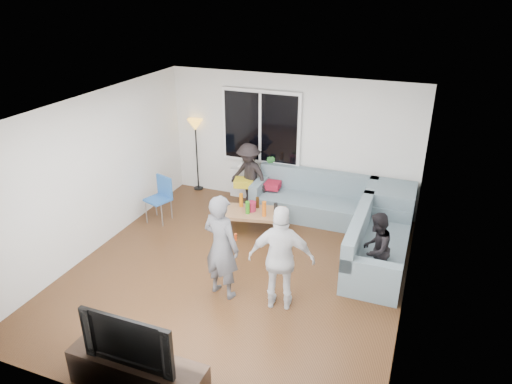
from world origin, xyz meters
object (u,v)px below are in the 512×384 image
at_px(sofa_back_section, 313,197).
at_px(floor_lamp, 197,155).
at_px(side_chair, 158,200).
at_px(television, 133,336).
at_px(player_left, 221,247).
at_px(player_right, 281,259).
at_px(spectator_right, 376,249).
at_px(sofa_right_section, 379,243).
at_px(tv_console, 138,374).
at_px(coffee_table, 254,221).
at_px(spectator_back, 249,175).

relative_size(sofa_back_section, floor_lamp, 1.47).
bearing_deg(side_chair, television, -42.07).
distance_m(player_left, player_right, 0.87).
xyz_separation_m(player_right, spectator_right, (1.12, 1.04, -0.19)).
distance_m(sofa_right_section, spectator_right, 0.49).
height_order(floor_lamp, tv_console, floor_lamp).
distance_m(coffee_table, floor_lamp, 2.34).
height_order(sofa_right_section, tv_console, sofa_right_section).
relative_size(sofa_back_section, tv_console, 1.44).
bearing_deg(coffee_table, spectator_right, -19.98).
bearing_deg(player_left, spectator_right, -137.98).
bearing_deg(player_right, sofa_back_section, -96.11).
relative_size(player_left, television, 1.44).
bearing_deg(tv_console, player_right, 63.10).
bearing_deg(television, coffee_table, 91.75).
bearing_deg(spectator_right, spectator_back, -109.89).
distance_m(player_right, spectator_back, 3.25).
xyz_separation_m(sofa_right_section, spectator_right, (0.00, -0.47, 0.15)).
bearing_deg(coffee_table, sofa_back_section, 48.28).
distance_m(coffee_table, spectator_right, 2.41).
xyz_separation_m(floor_lamp, television, (1.95, -5.17, -0.03)).
relative_size(player_left, spectator_right, 1.37).
bearing_deg(player_right, coffee_table, -70.86).
xyz_separation_m(side_chair, spectator_back, (1.34, 1.22, 0.23)).
distance_m(sofa_back_section, player_left, 2.91).
height_order(sofa_back_section, player_left, player_left).
relative_size(sofa_right_section, tv_console, 1.25).
distance_m(spectator_back, television, 4.84).
xyz_separation_m(sofa_back_section, television, (-0.72, -4.77, 0.33)).
distance_m(side_chair, player_right, 3.37).
bearing_deg(player_left, television, 99.79).
relative_size(coffee_table, television, 1.01).
bearing_deg(television, player_left, 86.17).
xyz_separation_m(side_chair, player_left, (2.08, -1.63, 0.36)).
bearing_deg(sofa_right_section, player_right, 143.44).
bearing_deg(sofa_back_section, player_right, -84.14).
height_order(coffee_table, spectator_right, spectator_right).
relative_size(coffee_table, tv_console, 0.69).
xyz_separation_m(coffee_table, tv_console, (0.12, -3.83, 0.02)).
height_order(side_chair, player_left, player_left).
relative_size(player_left, player_right, 1.02).
relative_size(sofa_right_section, television, 1.83).
relative_size(floor_lamp, spectator_right, 1.36).
bearing_deg(spectator_back, spectator_right, -15.73).
xyz_separation_m(spectator_back, television, (0.60, -4.80, 0.10)).
relative_size(spectator_right, television, 1.05).
relative_size(side_chair, spectator_right, 0.75).
bearing_deg(spectator_right, side_chair, -84.54).
bearing_deg(side_chair, sofa_back_section, 43.54).
bearing_deg(television, spectator_back, 97.17).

